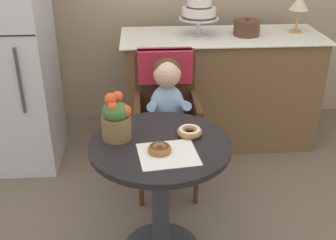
# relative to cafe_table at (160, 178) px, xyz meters

# --- Properties ---
(cafe_table) EXTENTS (0.72, 0.72, 0.72)m
(cafe_table) POSITION_rel_cafe_table_xyz_m (0.00, 0.00, 0.00)
(cafe_table) COLOR black
(cafe_table) RESTS_ON ground
(wicker_chair) EXTENTS (0.42, 0.45, 0.95)m
(wicker_chair) POSITION_rel_cafe_table_xyz_m (0.07, 0.70, 0.13)
(wicker_chair) COLOR #472D19
(wicker_chair) RESTS_ON ground
(seated_child) EXTENTS (0.27, 0.32, 0.73)m
(seated_child) POSITION_rel_cafe_table_xyz_m (0.07, 0.55, 0.17)
(seated_child) COLOR #8CADCC
(seated_child) RESTS_ON ground
(paper_napkin) EXTENTS (0.31, 0.28, 0.00)m
(paper_napkin) POSITION_rel_cafe_table_xyz_m (0.03, -0.12, 0.21)
(paper_napkin) COLOR white
(paper_napkin) RESTS_ON cafe_table
(donut_front) EXTENTS (0.11, 0.11, 0.04)m
(donut_front) POSITION_rel_cafe_table_xyz_m (-0.01, -0.09, 0.23)
(donut_front) COLOR #936033
(donut_front) RESTS_ON cafe_table
(donut_mid) EXTENTS (0.13, 0.13, 0.04)m
(donut_mid) POSITION_rel_cafe_table_xyz_m (0.16, 0.07, 0.23)
(donut_mid) COLOR #AD7542
(donut_mid) RESTS_ON cafe_table
(flower_vase) EXTENTS (0.15, 0.15, 0.25)m
(flower_vase) POSITION_rel_cafe_table_xyz_m (-0.22, 0.07, 0.32)
(flower_vase) COLOR brown
(flower_vase) RESTS_ON cafe_table
(display_counter) EXTENTS (1.56, 0.62, 0.90)m
(display_counter) POSITION_rel_cafe_table_xyz_m (0.55, 1.30, -0.05)
(display_counter) COLOR brown
(display_counter) RESTS_ON ground
(tiered_cake_stand) EXTENTS (0.30, 0.30, 0.28)m
(tiered_cake_stand) POSITION_rel_cafe_table_xyz_m (0.36, 1.30, 0.57)
(tiered_cake_stand) COLOR silver
(tiered_cake_stand) RESTS_ON display_counter
(round_layer_cake) EXTENTS (0.20, 0.20, 0.14)m
(round_layer_cake) POSITION_rel_cafe_table_xyz_m (0.73, 1.29, 0.45)
(round_layer_cake) COLOR #4C2D1E
(round_layer_cake) RESTS_ON display_counter
(table_lamp) EXTENTS (0.15, 0.15, 0.28)m
(table_lamp) POSITION_rel_cafe_table_xyz_m (1.14, 1.35, 0.61)
(table_lamp) COLOR #B28C47
(table_lamp) RESTS_ON display_counter
(refrigerator) EXTENTS (0.64, 0.63, 1.70)m
(refrigerator) POSITION_rel_cafe_table_xyz_m (-1.05, 1.10, 0.34)
(refrigerator) COLOR silver
(refrigerator) RESTS_ON ground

